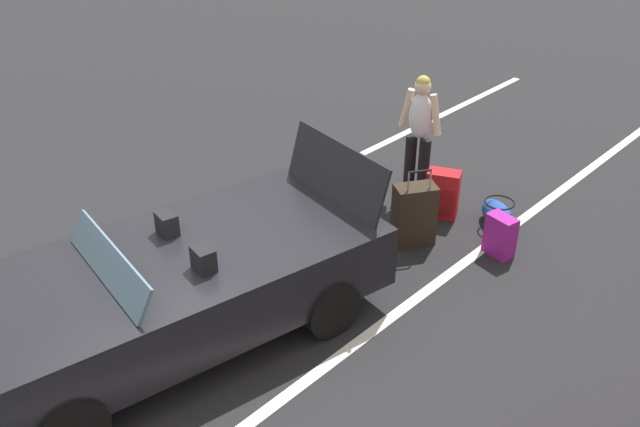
% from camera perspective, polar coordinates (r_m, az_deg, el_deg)
% --- Properties ---
extents(ground_plane, '(80.00, 80.00, 0.00)m').
position_cam_1_polar(ground_plane, '(7.02, -11.77, -9.98)').
color(ground_plane, black).
extents(lot_line_near, '(18.00, 0.12, 0.01)m').
position_cam_1_polar(lot_line_near, '(7.97, -17.58, -5.36)').
color(lot_line_near, silver).
rests_on(lot_line_near, ground_plane).
extents(lot_line_mid, '(18.00, 0.12, 0.01)m').
position_cam_1_polar(lot_line_mid, '(6.22, -4.13, -15.70)').
color(lot_line_mid, silver).
rests_on(lot_line_mid, ground_plane).
extents(convertible_car, '(4.39, 2.49, 1.53)m').
position_cam_1_polar(convertible_car, '(6.60, -13.86, -6.66)').
color(convertible_car, black).
rests_on(convertible_car, ground_plane).
extents(suitcase_large_black, '(0.56, 0.50, 0.99)m').
position_cam_1_polar(suitcase_large_black, '(8.16, 7.75, -0.06)').
color(suitcase_large_black, '#2D2319').
rests_on(suitcase_large_black, ground_plane).
extents(suitcase_medium_bright, '(0.39, 0.46, 0.62)m').
position_cam_1_polar(suitcase_medium_bright, '(8.77, 10.04, 1.56)').
color(suitcase_medium_bright, red).
rests_on(suitcase_medium_bright, ground_plane).
extents(suitcase_small_carryon, '(0.28, 0.37, 0.50)m').
position_cam_1_polar(suitcase_small_carryon, '(8.18, 14.64, -1.78)').
color(suitcase_small_carryon, '#991E8C').
rests_on(suitcase_small_carryon, ground_plane).
extents(duffel_bag, '(0.60, 0.70, 0.34)m').
position_cam_1_polar(duffel_bag, '(8.77, 14.45, -0.09)').
color(duffel_bag, '#1E479E').
rests_on(duffel_bag, ground_plane).
extents(traveler_person, '(0.26, 0.61, 1.65)m').
position_cam_1_polar(traveler_person, '(8.96, 8.20, 6.82)').
color(traveler_person, black).
rests_on(traveler_person, ground_plane).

